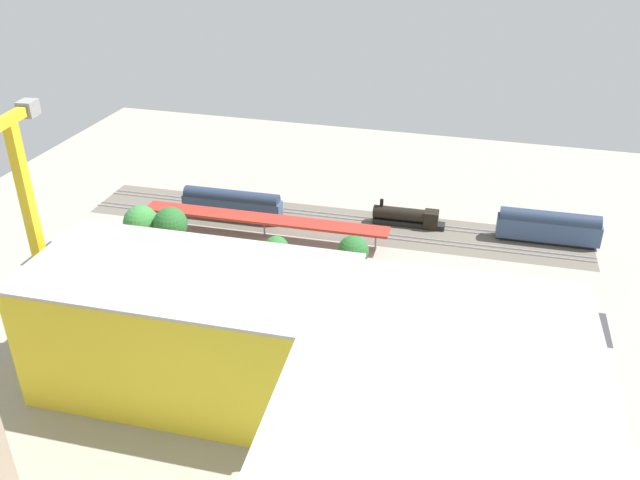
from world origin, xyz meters
TOP-DOWN VIEW (x-y plane):
  - ground_plane at (0.00, 0.00)m, footprint 155.53×155.53m
  - rail_bed at (0.00, -21.44)m, footprint 97.52×16.48m
  - street_asphalt at (0.00, 2.95)m, footprint 97.40×11.40m
  - track_rails at (0.00, -21.44)m, footprint 97.18×10.04m
  - platform_canopy_near at (10.83, -12.53)m, footprint 46.71×5.19m
  - locomotive at (-14.49, -24.48)m, footprint 13.90×2.95m
  - passenger_coach at (-40.01, -24.48)m, footprint 18.43×3.53m
  - freight_coach_far at (19.59, -18.41)m, footprint 20.01×3.45m
  - parked_car_0 at (-18.01, 6.62)m, footprint 4.78×2.03m
  - parked_car_1 at (-11.98, 6.40)m, footprint 4.12×1.94m
  - parked_car_2 at (-5.86, 6.37)m, footprint 4.35×1.89m
  - parked_car_3 at (0.39, 6.87)m, footprint 4.62×2.10m
  - parked_car_4 at (7.30, 6.36)m, footprint 4.19×1.88m
  - construction_building at (5.36, 28.88)m, footprint 40.30×19.54m
  - construction_roof_slab at (5.36, 28.88)m, footprint 40.91×20.16m
  - tower_crane at (28.40, 28.50)m, footprint 5.10×28.50m
  - box_truck_0 at (-2.52, 15.29)m, footprint 9.97×2.94m
  - street_tree_0 at (-8.29, -2.69)m, footprint 5.26×5.26m
  - street_tree_1 at (30.52, -2.70)m, footprint 6.27×6.27m
  - street_tree_2 at (24.62, -2.65)m, footprint 5.97×5.97m
  - street_tree_3 at (4.59, -1.17)m, footprint 4.30×4.30m
  - traffic_light at (4.04, 7.42)m, footprint 0.50×0.36m

SIDE VIEW (x-z plane):
  - ground_plane at x=0.00m, z-range 0.00..0.00m
  - rail_bed at x=0.00m, z-range 0.00..0.01m
  - street_asphalt at x=0.00m, z-range 0.00..0.01m
  - track_rails at x=0.00m, z-range 0.12..0.24m
  - parked_car_0 at x=-18.01m, z-range -0.09..1.48m
  - parked_car_2 at x=-5.86m, z-range -0.08..1.50m
  - parked_car_1 at x=-11.98m, z-range -0.09..1.51m
  - parked_car_4 at x=7.30m, z-range -0.10..1.65m
  - parked_car_3 at x=0.39m, z-range -0.11..1.71m
  - locomotive at x=-14.49m, z-range -0.73..4.22m
  - box_truck_0 at x=-2.52m, z-range -0.06..3.55m
  - freight_coach_far at x=19.59m, z-range 0.16..6.15m
  - passenger_coach at x=-40.01m, z-range 0.16..6.36m
  - platform_canopy_near at x=10.83m, z-range 1.76..5.80m
  - street_tree_3 at x=4.59m, z-range 1.18..7.89m
  - traffic_light at x=4.04m, z-range 1.12..8.48m
  - street_tree_0 at x=-8.29m, z-range 1.22..8.96m
  - street_tree_1 at x=30.52m, z-range 1.02..9.33m
  - street_tree_2 at x=24.62m, z-range 1.37..10.12m
  - construction_building at x=5.36m, z-range 0.00..16.98m
  - construction_roof_slab at x=5.36m, z-range 16.98..17.38m
  - tower_crane at x=28.40m, z-range 3.54..38.06m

